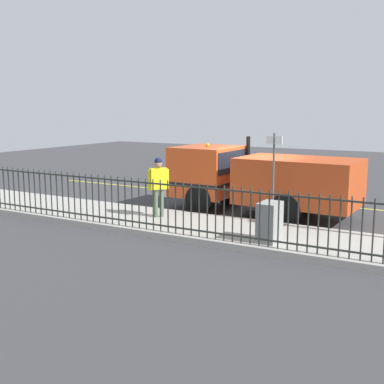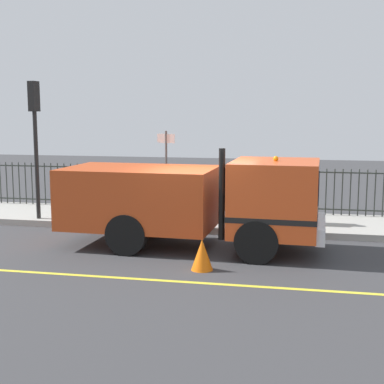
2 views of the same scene
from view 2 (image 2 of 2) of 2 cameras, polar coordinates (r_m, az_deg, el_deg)
name	(u,v)px [view 2 (image 2 of 2)]	position (r m, az deg, el deg)	size (l,w,h in m)	color
ground_plane	(199,251)	(12.92, 0.79, -6.19)	(52.37, 52.37, 0.00)	#38383A
sidewalk_slab	(220,221)	(15.92, 2.92, -3.09)	(2.79, 23.81, 0.18)	#A3A099
lane_marking	(176,281)	(10.64, -1.69, -9.38)	(0.12, 21.43, 0.01)	yellow
work_truck	(204,197)	(12.89, 1.23, -0.53)	(2.47, 6.31, 2.49)	#D84C1E
worker_standing	(289,184)	(15.28, 10.18, 0.87)	(0.54, 0.50, 1.81)	yellow
iron_fence	(226,189)	(16.97, 3.56, 0.36)	(0.04, 20.27, 1.40)	#2D332D
traffic_light_near	(35,122)	(16.21, -16.21, 7.10)	(0.32, 0.24, 3.95)	black
utility_cabinet	(161,196)	(16.92, -3.24, -0.39)	(0.72, 0.46, 0.99)	gray
traffic_cone	(202,255)	(11.30, 1.07, -6.61)	(0.46, 0.46, 0.65)	orange
street_sign	(166,168)	(14.66, -2.73, 2.59)	(0.11, 0.50, 2.58)	#4C4C4C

